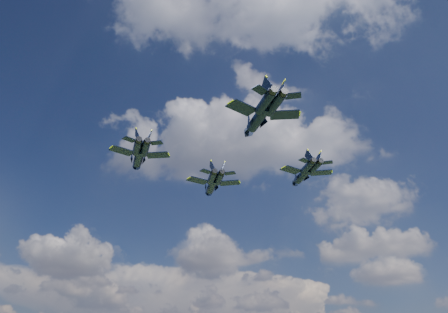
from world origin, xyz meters
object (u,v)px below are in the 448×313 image
at_px(jet_lead, 212,186).
at_px(jet_left, 139,158).
at_px(jet_slot, 258,119).
at_px(jet_right, 302,175).

bearing_deg(jet_lead, jet_left, -134.78).
xyz_separation_m(jet_lead, jet_slot, (14.14, -29.66, -1.15)).
xyz_separation_m(jet_lead, jet_left, (-9.37, -21.99, -2.51)).
xyz_separation_m(jet_left, jet_slot, (23.51, -7.67, 1.36)).
bearing_deg(jet_right, jet_lead, 140.87).
height_order(jet_lead, jet_slot, jet_lead).
bearing_deg(jet_slot, jet_right, 46.93).
xyz_separation_m(jet_lead, jet_right, (20.74, -6.02, -1.70)).
relative_size(jet_lead, jet_right, 1.11).
height_order(jet_right, jet_slot, jet_slot).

